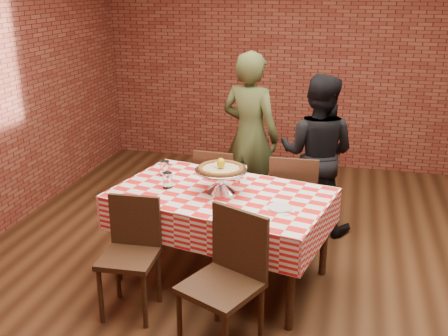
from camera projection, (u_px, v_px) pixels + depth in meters
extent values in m
plane|color=black|center=(280.00, 283.00, 4.32)|extent=(6.00, 6.00, 0.00)
plane|color=maroon|center=(319.00, 54.00, 6.57)|extent=(5.50, 0.00, 5.50)
cube|color=#3D2718|center=(221.00, 236.00, 4.28)|extent=(1.81, 1.31, 0.75)
cylinder|color=beige|center=(221.00, 169.00, 4.09)|extent=(0.41, 0.41, 0.03)
ellipsoid|color=yellow|center=(221.00, 163.00, 4.08)|extent=(0.08, 0.08, 0.08)
cylinder|color=white|center=(167.00, 180.00, 4.22)|extent=(0.10, 0.10, 0.13)
cylinder|color=white|center=(165.00, 168.00, 4.49)|extent=(0.10, 0.10, 0.13)
cylinder|color=white|center=(280.00, 208.00, 3.85)|extent=(0.21, 0.21, 0.01)
cube|color=white|center=(285.00, 215.00, 3.75)|extent=(0.06, 0.05, 0.00)
cube|color=white|center=(292.00, 211.00, 3.80)|extent=(0.05, 0.04, 0.00)
cube|color=silver|center=(239.00, 173.00, 4.37)|extent=(0.13, 0.12, 0.14)
imported|color=#3D4523|center=(250.00, 136.00, 5.30)|extent=(0.71, 0.58, 1.70)
imported|color=black|center=(317.00, 154.00, 5.04)|extent=(0.83, 0.70, 1.53)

